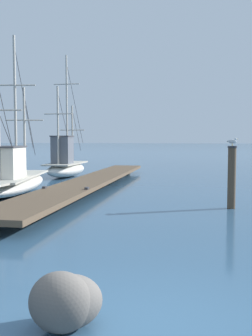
% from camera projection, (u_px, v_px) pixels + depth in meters
% --- Properties ---
extents(ground_plane, '(400.00, 400.00, 0.00)m').
position_uv_depth(ground_plane, '(154.00, 334.00, 4.60)').
color(ground_plane, '#335675').
extents(floating_dock, '(2.56, 18.82, 0.53)m').
position_uv_depth(floating_dock, '(92.00, 181.00, 18.02)').
color(floating_dock, brown).
rests_on(floating_dock, ground).
extents(fishing_boat_1, '(1.99, 5.95, 7.22)m').
position_uv_depth(fishing_boat_1, '(65.00, 164.00, 23.65)').
color(fishing_boat_1, silver).
rests_on(fishing_boat_1, ground).
extents(fishing_boat_2, '(3.26, 7.08, 6.58)m').
position_uv_depth(fishing_boat_2, '(13.00, 178.00, 16.49)').
color(fishing_boat_2, silver).
rests_on(fishing_boat_2, ground).
extents(mooring_piling, '(0.30, 0.30, 2.03)m').
position_uv_depth(mooring_piling, '(232.00, 176.00, 12.86)').
color(mooring_piling, '#4C3D2D').
rests_on(mooring_piling, ground).
extents(perched_seagull, '(0.35, 0.26, 0.26)m').
position_uv_depth(perched_seagull, '(232.00, 141.00, 12.78)').
color(perched_seagull, gold).
rests_on(perched_seagull, mooring_piling).
extents(shore_rock_near_left, '(1.10, 1.07, 0.72)m').
position_uv_depth(shore_rock_near_left, '(65.00, 303.00, 4.71)').
color(shore_rock_near_left, '#5B5550').
rests_on(shore_rock_near_left, ground).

